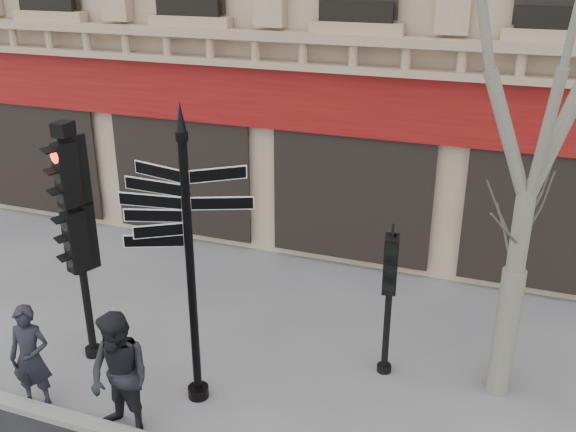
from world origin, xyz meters
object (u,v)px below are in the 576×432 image
at_px(plane_tree, 555,7).
at_px(pedestrian_b, 120,377).
at_px(fingerpost, 187,211).
at_px(traffic_signal_main, 75,216).
at_px(pedestrian_a, 31,357).
at_px(traffic_signal_secondary, 390,279).

distance_m(plane_tree, pedestrian_b, 7.42).
bearing_deg(plane_tree, fingerpost, -157.92).
height_order(traffic_signal_main, pedestrian_a, traffic_signal_main).
relative_size(fingerpost, traffic_signal_main, 1.14).
xyz_separation_m(fingerpost, traffic_signal_secondary, (2.55, 1.63, -1.40)).
bearing_deg(pedestrian_a, fingerpost, 8.79).
height_order(fingerpost, pedestrian_a, fingerpost).
relative_size(traffic_signal_secondary, plane_tree, 0.30).
bearing_deg(plane_tree, traffic_signal_main, -168.01).
bearing_deg(traffic_signal_main, pedestrian_a, -69.72).
distance_m(pedestrian_a, pedestrian_b, 1.63).
height_order(fingerpost, pedestrian_b, fingerpost).
distance_m(fingerpost, pedestrian_a, 3.31).
bearing_deg(traffic_signal_secondary, traffic_signal_main, -175.04).
xyz_separation_m(traffic_signal_secondary, plane_tree, (1.78, 0.12, 4.04)).
bearing_deg(traffic_signal_secondary, pedestrian_b, -148.95).
xyz_separation_m(plane_tree, pedestrian_b, (-4.91, -2.85, -4.77)).
height_order(plane_tree, pedestrian_a, plane_tree).
xyz_separation_m(traffic_signal_main, traffic_signal_secondary, (4.75, 1.26, -0.86)).
distance_m(traffic_signal_secondary, plane_tree, 4.41).
bearing_deg(traffic_signal_main, pedestrian_b, -21.56).
xyz_separation_m(traffic_signal_main, plane_tree, (6.52, 1.39, 3.18)).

